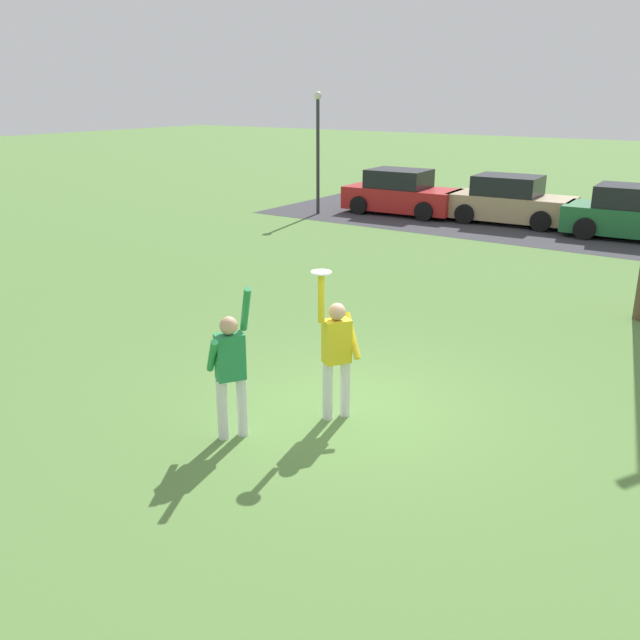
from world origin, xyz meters
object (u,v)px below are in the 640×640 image
(person_defender, at_px, (230,367))
(parked_car_green, at_px, (635,215))
(frisbee_disc, at_px, (321,272))
(parked_car_tan, at_px, (510,202))
(lamppost_by_lot, at_px, (318,141))
(parked_car_red, at_px, (401,194))
(person_catcher, at_px, (337,351))

(person_defender, distance_m, parked_car_green, 16.44)
(frisbee_disc, relative_size, parked_car_tan, 0.06)
(person_defender, bearing_deg, frisbee_disc, 0.00)
(frisbee_disc, bearing_deg, person_defender, -123.43)
(parked_car_tan, relative_size, lamppost_by_lot, 0.98)
(frisbee_disc, distance_m, parked_car_red, 16.77)
(lamppost_by_lot, bearing_deg, parked_car_green, 9.53)
(frisbee_disc, relative_size, parked_car_red, 0.06)
(parked_car_red, bearing_deg, person_catcher, -67.85)
(parked_car_tan, xyz_separation_m, lamppost_by_lot, (-6.40, -2.12, 1.86))
(person_defender, bearing_deg, parked_car_red, 54.12)
(person_defender, bearing_deg, parked_car_tan, 41.10)
(parked_car_green, bearing_deg, lamppost_by_lot, -173.11)
(parked_car_green, bearing_deg, person_catcher, -96.27)
(frisbee_disc, distance_m, parked_car_green, 15.41)
(frisbee_disc, bearing_deg, parked_car_green, 85.96)
(parked_car_green, distance_m, lamppost_by_lot, 10.73)
(person_defender, xyz_separation_m, parked_car_red, (-6.15, 16.29, -0.25))
(person_defender, bearing_deg, parked_car_green, 27.26)
(person_catcher, height_order, parked_car_red, person_catcher)
(frisbee_disc, height_order, parked_car_tan, frisbee_disc)
(frisbee_disc, xyz_separation_m, lamppost_by_lot, (-9.34, 13.56, 0.49))
(lamppost_by_lot, bearing_deg, parked_car_red, 34.21)
(person_catcher, bearing_deg, lamppost_by_lot, -111.29)
(lamppost_by_lot, bearing_deg, parked_car_tan, 18.35)
(parked_car_red, relative_size, parked_car_tan, 1.00)
(parked_car_red, height_order, lamppost_by_lot, lamppost_by_lot)
(parked_car_red, bearing_deg, parked_car_green, -2.28)
(person_catcher, distance_m, parked_car_tan, 15.79)
(person_catcher, xyz_separation_m, frisbee_disc, (-0.12, -0.19, 1.11))
(frisbee_disc, height_order, parked_car_green, frisbee_disc)
(person_catcher, relative_size, parked_car_green, 0.50)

